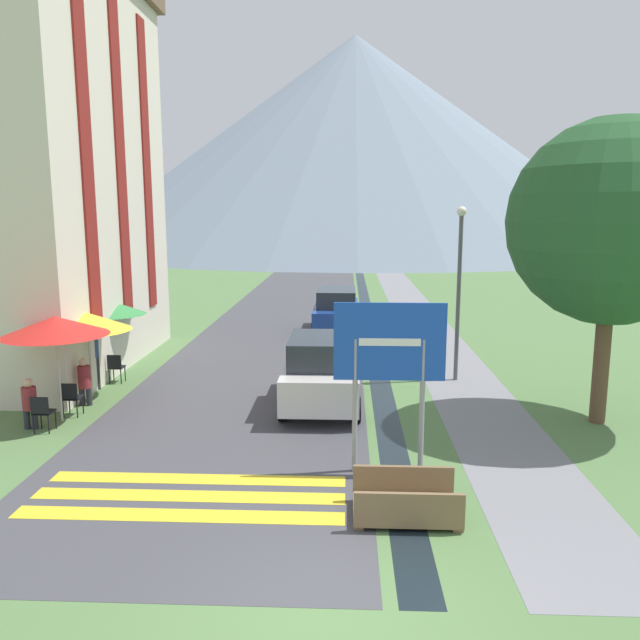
{
  "coord_description": "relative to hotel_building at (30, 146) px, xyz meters",
  "views": [
    {
      "loc": [
        0.23,
        -7.03,
        4.9
      ],
      "look_at": [
        -0.52,
        10.0,
        1.91
      ],
      "focal_mm": 35.0,
      "sensor_mm": 36.0,
      "label": 1
    }
  ],
  "objects": [
    {
      "name": "ground_plane",
      "position": [
        9.4,
        8.0,
        -6.83
      ],
      "size": [
        160.0,
        160.0,
        0.0
      ],
      "primitive_type": "plane",
      "color": "#517542"
    },
    {
      "name": "road",
      "position": [
        6.9,
        18.0,
        -6.82
      ],
      "size": [
        6.4,
        60.0,
        0.01
      ],
      "color": "#424247",
      "rests_on": "ground_plane"
    },
    {
      "name": "footpath",
      "position": [
        13.0,
        18.0,
        -6.82
      ],
      "size": [
        2.2,
        60.0,
        0.01
      ],
      "color": "slate",
      "rests_on": "ground_plane"
    },
    {
      "name": "drainage_channel",
      "position": [
        10.6,
        18.0,
        -6.82
      ],
      "size": [
        0.6,
        60.0,
        0.0
      ],
      "color": "black",
      "rests_on": "ground_plane"
    },
    {
      "name": "crosswalk_marking",
      "position": [
        6.9,
        -9.0,
        -6.82
      ],
      "size": [
        5.44,
        1.84,
        0.01
      ],
      "color": "yellow",
      "rests_on": "ground_plane"
    },
    {
      "name": "mountain_distant",
      "position": [
        10.45,
        68.49,
        7.12
      ],
      "size": [
        75.95,
        75.95,
        27.88
      ],
      "color": "slate",
      "rests_on": "ground_plane"
    },
    {
      "name": "hotel_building",
      "position": [
        0.0,
        0.0,
        0.0
      ],
      "size": [
        5.99,
        9.57,
        12.76
      ],
      "color": "beige",
      "rests_on": "ground_plane"
    },
    {
      "name": "road_sign",
      "position": [
        10.41,
        -7.8,
        -4.61
      ],
      "size": [
        2.06,
        0.11,
        3.26
      ],
      "color": "gray",
      "rests_on": "ground_plane"
    },
    {
      "name": "footbridge",
      "position": [
        10.6,
        -9.57,
        -6.6
      ],
      "size": [
        1.7,
        1.1,
        0.65
      ],
      "color": "brown",
      "rests_on": "ground_plane"
    },
    {
      "name": "parked_car_near",
      "position": [
        9.0,
        -3.79,
        -5.92
      ],
      "size": [
        1.94,
        3.96,
        1.82
      ],
      "color": "silver",
      "rests_on": "ground_plane"
    },
    {
      "name": "parked_car_far",
      "position": [
        9.19,
        5.84,
        -5.91
      ],
      "size": [
        1.86,
        4.47,
        1.82
      ],
      "color": "navy",
      "rests_on": "ground_plane"
    },
    {
      "name": "cafe_chair_nearest",
      "position": [
        2.85,
        -6.0,
        -6.31
      ],
      "size": [
        0.4,
        0.4,
        0.85
      ],
      "rotation": [
        0.0,
        0.0,
        -0.28
      ],
      "color": "black",
      "rests_on": "ground_plane"
    },
    {
      "name": "cafe_chair_far_right",
      "position": [
        2.99,
        -1.91,
        -6.31
      ],
      "size": [
        0.4,
        0.4,
        0.85
      ],
      "rotation": [
        0.0,
        0.0,
        -0.31
      ],
      "color": "black",
      "rests_on": "ground_plane"
    },
    {
      "name": "cafe_chair_far_left",
      "position": [
        2.46,
        -2.1,
        -6.31
      ],
      "size": [
        0.4,
        0.4,
        0.85
      ],
      "rotation": [
        0.0,
        0.0,
        -0.07
      ],
      "color": "black",
      "rests_on": "ground_plane"
    },
    {
      "name": "cafe_chair_near_left",
      "position": [
        3.01,
        -4.9,
        -6.31
      ],
      "size": [
        0.4,
        0.4,
        0.85
      ],
      "rotation": [
        0.0,
        0.0,
        -0.46
      ],
      "color": "black",
      "rests_on": "ground_plane"
    },
    {
      "name": "cafe_umbrella_front_red",
      "position": [
        2.92,
        -5.23,
        -4.54
      ],
      "size": [
        2.4,
        2.4,
        2.51
      ],
      "color": "#B7B2A8",
      "rests_on": "ground_plane"
    },
    {
      "name": "cafe_umbrella_middle_yellow",
      "position": [
        2.82,
        -3.24,
        -4.79
      ],
      "size": [
        2.26,
        2.26,
        2.27
      ],
      "color": "#B7B2A8",
      "rests_on": "ground_plane"
    },
    {
      "name": "cafe_umbrella_rear_green",
      "position": [
        2.51,
        -0.67,
        -4.83
      ],
      "size": [
        1.99,
        1.99,
        2.2
      ],
      "color": "#B7B2A8",
      "rests_on": "ground_plane"
    },
    {
      "name": "person_seated_near",
      "position": [
        2.45,
        -5.77,
        -6.17
      ],
      "size": [
        0.32,
        0.32,
        1.19
      ],
      "color": "#282833",
      "rests_on": "ground_plane"
    },
    {
      "name": "person_seated_far",
      "position": [
        2.97,
        -4.0,
        -6.14
      ],
      "size": [
        0.32,
        0.32,
        1.24
      ],
      "color": "#282833",
      "rests_on": "ground_plane"
    },
    {
      "name": "person_standing_terrace",
      "position": [
        2.63,
        -2.57,
        -5.83
      ],
      "size": [
        0.32,
        0.32,
        1.71
      ],
      "color": "#282833",
      "rests_on": "ground_plane"
    },
    {
      "name": "streetlamp",
      "position": [
        12.82,
        -1.13,
        -3.84
      ],
      "size": [
        0.28,
        0.28,
        5.02
      ],
      "color": "#515156",
      "rests_on": "ground_plane"
    },
    {
      "name": "tree_by_path",
      "position": [
        15.52,
        -4.73,
        -2.18
      ],
      "size": [
        4.62,
        4.62,
        6.97
      ],
      "color": "brown",
      "rests_on": "ground_plane"
    }
  ]
}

